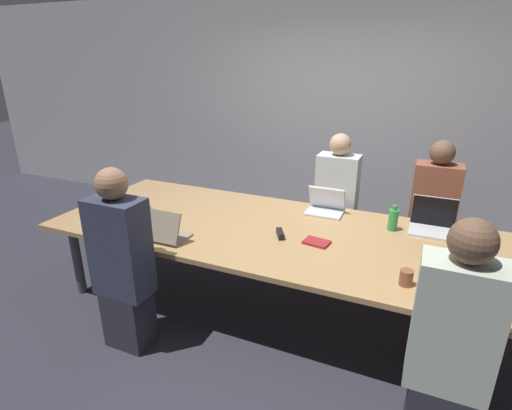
# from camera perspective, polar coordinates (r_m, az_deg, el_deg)

# --- Properties ---
(ground_plane) EXTENTS (24.00, 24.00, 0.00)m
(ground_plane) POSITION_cam_1_polar(r_m,az_deg,el_deg) (3.63, 4.62, -14.30)
(ground_plane) COLOR #2D2D38
(curtain_wall) EXTENTS (12.00, 0.06, 2.80)m
(curtain_wall) POSITION_cam_1_polar(r_m,az_deg,el_deg) (4.98, 13.03, 12.39)
(curtain_wall) COLOR #ADADB2
(curtain_wall) RESTS_ON ground_plane
(conference_table) EXTENTS (4.05, 1.44, 0.72)m
(conference_table) POSITION_cam_1_polar(r_m,az_deg,el_deg) (3.29, 4.96, -4.62)
(conference_table) COLOR tan
(conference_table) RESTS_ON ground_plane
(laptop_near_right) EXTENTS (0.34, 0.24, 0.23)m
(laptop_near_right) POSITION_cam_1_polar(r_m,az_deg,el_deg) (2.68, 26.00, -10.40)
(laptop_near_right) COLOR silver
(laptop_near_right) RESTS_ON conference_table
(person_near_right) EXTENTS (0.40, 0.24, 1.39)m
(person_near_right) POSITION_cam_1_polar(r_m,az_deg,el_deg) (2.38, 25.98, -17.85)
(person_near_right) COLOR #2D2D38
(person_near_right) RESTS_ON ground_plane
(cup_near_right) EXTENTS (0.08, 0.08, 0.10)m
(cup_near_right) POSITION_cam_1_polar(r_m,az_deg,el_deg) (2.70, 20.66, -9.69)
(cup_near_right) COLOR brown
(cup_near_right) RESTS_ON conference_table
(laptop_far_right) EXTENTS (0.34, 0.27, 0.28)m
(laptop_far_right) POSITION_cam_1_polar(r_m,az_deg,el_deg) (3.56, 23.90, -2.19)
(laptop_far_right) COLOR silver
(laptop_far_right) RESTS_ON conference_table
(person_far_right) EXTENTS (0.40, 0.24, 1.38)m
(person_far_right) POSITION_cam_1_polar(r_m,az_deg,el_deg) (4.04, 23.81, -1.50)
(person_far_right) COLOR #2D2D38
(person_far_right) RESTS_ON ground_plane
(cup_far_right) EXTENTS (0.09, 0.09, 0.09)m
(cup_far_right) POSITION_cam_1_polar(r_m,az_deg,el_deg) (3.57, 28.09, -3.40)
(cup_far_right) COLOR red
(cup_far_right) RESTS_ON conference_table
(bottle_far_right) EXTENTS (0.08, 0.08, 0.22)m
(bottle_far_right) POSITION_cam_1_polar(r_m,az_deg,el_deg) (3.45, 19.00, -1.97)
(bottle_far_right) COLOR green
(bottle_far_right) RESTS_ON conference_table
(laptop_far_center) EXTENTS (0.33, 0.25, 0.24)m
(laptop_far_center) POSITION_cam_1_polar(r_m,az_deg,el_deg) (3.69, 9.91, -0.05)
(laptop_far_center) COLOR silver
(laptop_far_center) RESTS_ON conference_table
(person_far_center) EXTENTS (0.40, 0.24, 1.38)m
(person_far_center) POSITION_cam_1_polar(r_m,az_deg,el_deg) (4.09, 11.35, 0.16)
(person_far_center) COLOR #2D2D38
(person_far_center) RESTS_ON ground_plane
(laptop_near_left) EXTENTS (0.35, 0.25, 0.25)m
(laptop_near_left) POSITION_cam_1_polar(r_m,az_deg,el_deg) (3.19, -13.16, -3.67)
(laptop_near_left) COLOR gray
(laptop_near_left) RESTS_ON conference_table
(person_near_left) EXTENTS (0.40, 0.24, 1.39)m
(person_near_left) POSITION_cam_1_polar(r_m,az_deg,el_deg) (3.03, -18.57, -8.03)
(person_near_left) COLOR #2D2D38
(person_near_left) RESTS_ON ground_plane
(cup_near_left) EXTENTS (0.08, 0.08, 0.10)m
(cup_near_left) POSITION_cam_1_polar(r_m,az_deg,el_deg) (3.40, -15.97, -2.76)
(cup_near_left) COLOR #232328
(cup_near_left) RESTS_ON conference_table
(bottle_near_left) EXTENTS (0.06, 0.06, 0.23)m
(bottle_near_left) POSITION_cam_1_polar(r_m,az_deg,el_deg) (3.44, -15.21, -1.54)
(bottle_near_left) COLOR green
(bottle_near_left) RESTS_ON conference_table
(stapler) EXTENTS (0.11, 0.15, 0.05)m
(stapler) POSITION_cam_1_polar(r_m,az_deg,el_deg) (3.18, 3.47, -4.13)
(stapler) COLOR black
(stapler) RESTS_ON conference_table
(notebook) EXTENTS (0.21, 0.16, 0.02)m
(notebook) POSITION_cam_1_polar(r_m,az_deg,el_deg) (3.10, 8.65, -5.28)
(notebook) COLOR maroon
(notebook) RESTS_ON conference_table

